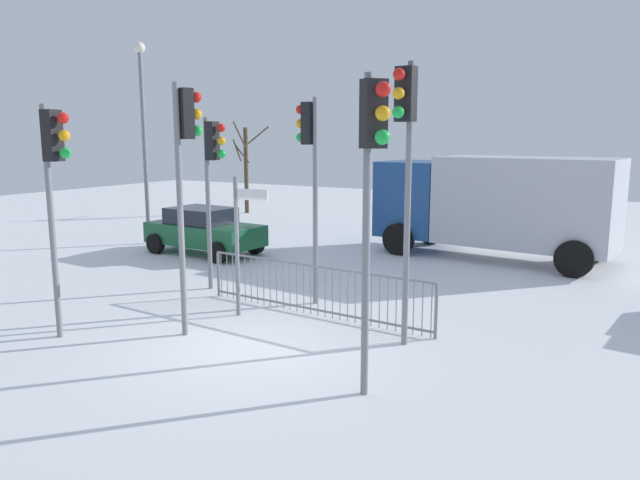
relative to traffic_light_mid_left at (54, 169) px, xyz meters
name	(u,v)px	position (x,y,z in m)	size (l,w,h in m)	color
ground_plane	(256,345)	(3.31, 1.43, -3.13)	(60.00, 60.00, 0.00)	white
traffic_light_mid_left	(54,169)	(0.00, 0.00, 0.00)	(0.56, 0.36, 4.27)	slate
traffic_light_foreground_right	(185,153)	(1.85, 1.36, 0.28)	(0.37, 0.55, 4.65)	slate
traffic_light_rear_right	(372,165)	(6.01, 0.43, 0.20)	(0.48, 0.45, 4.54)	slate
traffic_light_mid_right	(310,154)	(2.73, 4.32, 0.19)	(0.57, 0.35, 4.53)	slate
traffic_light_rear_left	(212,165)	(0.11, 4.18, -0.09)	(0.57, 0.35, 4.14)	slate
traffic_light_foreground_left	(405,142)	(5.59, 2.65, 0.48)	(0.34, 0.57, 4.94)	slate
direction_sign_post	(239,239)	(1.99, 2.73, -1.50)	(0.79, 0.12, 2.90)	slate
pedestrian_guard_railing	(314,289)	(3.30, 3.52, -2.58)	(5.47, 0.44, 1.07)	slate
car_green_trailing	(204,230)	(-3.10, 7.51, -2.36)	(3.90, 2.14, 1.47)	#195933
delivery_truck	(495,202)	(5.08, 11.33, -1.39)	(7.25, 3.33, 3.10)	silver
street_lamp	(143,123)	(-6.00, 7.97, 1.02)	(0.36, 0.36, 6.78)	slate
bare_tree_left	(246,167)	(-8.09, 16.48, -0.88)	(1.62, 1.64, 4.41)	#473828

